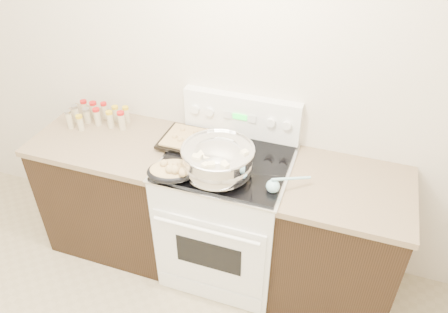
% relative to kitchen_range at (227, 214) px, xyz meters
% --- Properties ---
extents(counter_left, '(0.93, 0.67, 0.92)m').
position_rel_kitchen_range_xyz_m(counter_left, '(-0.83, 0.01, -0.03)').
color(counter_left, black).
rests_on(counter_left, ground).
extents(counter_right, '(0.73, 0.67, 0.92)m').
position_rel_kitchen_range_xyz_m(counter_right, '(0.73, 0.01, -0.03)').
color(counter_right, black).
rests_on(counter_right, ground).
extents(kitchen_range, '(0.78, 0.73, 1.22)m').
position_rel_kitchen_range_xyz_m(kitchen_range, '(0.00, 0.00, 0.00)').
color(kitchen_range, white).
rests_on(kitchen_range, ground).
extents(mixing_bowl, '(0.46, 0.46, 0.24)m').
position_rel_kitchen_range_xyz_m(mixing_bowl, '(0.00, -0.16, 0.55)').
color(mixing_bowl, silver).
rests_on(mixing_bowl, kitchen_range).
extents(roasting_pan, '(0.35, 0.30, 0.12)m').
position_rel_kitchen_range_xyz_m(roasting_pan, '(-0.23, -0.26, 0.50)').
color(roasting_pan, black).
rests_on(roasting_pan, kitchen_range).
extents(baking_sheet, '(0.44, 0.31, 0.06)m').
position_rel_kitchen_range_xyz_m(baking_sheet, '(-0.24, 0.10, 0.47)').
color(baking_sheet, black).
rests_on(baking_sheet, kitchen_range).
extents(wooden_spoon, '(0.07, 0.25, 0.04)m').
position_rel_kitchen_range_xyz_m(wooden_spoon, '(-0.16, -0.13, 0.46)').
color(wooden_spoon, '#B77C54').
rests_on(wooden_spoon, kitchen_range).
extents(blue_ladle, '(0.22, 0.19, 0.10)m').
position_rel_kitchen_range_xyz_m(blue_ladle, '(0.34, -0.18, 0.49)').
color(blue_ladle, '#97D1E1').
rests_on(blue_ladle, kitchen_range).
extents(spice_jars, '(0.39, 0.23, 0.13)m').
position_rel_kitchen_range_xyz_m(spice_jars, '(-0.98, 0.14, 0.49)').
color(spice_jars, '#BFB28C').
rests_on(spice_jars, counter_left).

